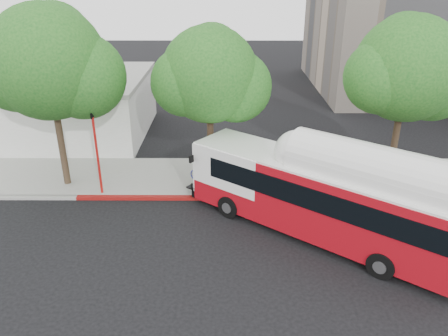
% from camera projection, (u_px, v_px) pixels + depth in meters
% --- Properties ---
extents(ground, '(120.00, 120.00, 0.00)m').
position_uv_depth(ground, '(229.00, 241.00, 19.43)').
color(ground, black).
rests_on(ground, ground).
extents(sidewalk, '(60.00, 5.00, 0.15)m').
position_uv_depth(sidewalk, '(228.00, 177.00, 25.31)').
color(sidewalk, gray).
rests_on(sidewalk, ground).
extents(curb_strip, '(60.00, 0.30, 0.15)m').
position_uv_depth(curb_strip, '(229.00, 198.00, 22.94)').
color(curb_strip, gray).
rests_on(curb_strip, ground).
extents(red_curb_segment, '(10.00, 0.32, 0.16)m').
position_uv_depth(red_curb_segment, '(172.00, 198.00, 22.95)').
color(red_curb_segment, maroon).
rests_on(red_curb_segment, ground).
extents(street_tree_left, '(6.67, 5.80, 9.74)m').
position_uv_depth(street_tree_left, '(58.00, 67.00, 21.77)').
color(street_tree_left, '#2D2116').
rests_on(street_tree_left, ground).
extents(street_tree_mid, '(5.75, 5.00, 8.62)m').
position_uv_depth(street_tree_mid, '(217.00, 78.00, 22.49)').
color(street_tree_mid, '#2D2116').
rests_on(street_tree_mid, ground).
extents(street_tree_right, '(6.21, 5.40, 9.18)m').
position_uv_depth(street_tree_right, '(415.00, 73.00, 22.12)').
color(street_tree_right, '#2D2116').
rests_on(street_tree_right, ground).
extents(low_commercial_bldg, '(16.20, 10.20, 4.25)m').
position_uv_depth(low_commercial_bldg, '(33.00, 105.00, 31.32)').
color(low_commercial_bldg, silver).
rests_on(low_commercial_bldg, ground).
extents(transit_bus, '(11.83, 9.88, 3.91)m').
position_uv_depth(transit_bus, '(319.00, 199.00, 19.20)').
color(transit_bus, '#A10B15').
rests_on(transit_bus, ground).
extents(signal_pole, '(0.13, 0.44, 4.60)m').
position_uv_depth(signal_pole, '(97.00, 154.00, 22.43)').
color(signal_pole, red).
rests_on(signal_pole, ground).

